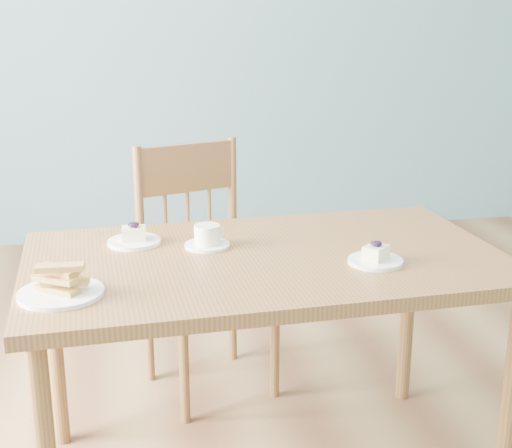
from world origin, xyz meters
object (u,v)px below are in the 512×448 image
dining_table (265,279)px  biscotti_plate (60,286)px  coffee_cup (207,237)px  cheesecake_plate_near (376,257)px  dining_chair (204,268)px  cheesecake_plate_far (134,238)px

dining_table → biscotti_plate: 0.59m
biscotti_plate → coffee_cup: bearing=37.4°
dining_table → cheesecake_plate_near: bearing=-25.6°
dining_chair → biscotti_plate: dining_chair is taller
cheesecake_plate_far → coffee_cup: size_ratio=1.19×
cheesecake_plate_far → dining_table: bearing=-26.4°
dining_chair → cheesecake_plate_far: bearing=-139.3°
biscotti_plate → dining_chair: bearing=60.9°
dining_table → cheesecake_plate_far: 0.41m
cheesecake_plate_near → cheesecake_plate_far: (-0.64, 0.30, 0.00)m
cheesecake_plate_near → biscotti_plate: size_ratio=0.72×
cheesecake_plate_far → coffee_cup: (0.21, -0.07, 0.01)m
dining_chair → cheesecake_plate_far: 0.55m
dining_chair → cheesecake_plate_near: 0.85m
cheesecake_plate_near → cheesecake_plate_far: size_ratio=0.96×
coffee_cup → biscotti_plate: biscotti_plate is taller
dining_chair → biscotti_plate: size_ratio=4.43×
dining_chair → cheesecake_plate_far: size_ratio=5.89×
dining_table → biscotti_plate: (-0.54, -0.19, 0.10)m
dining_table → cheesecake_plate_far: (-0.36, 0.18, 0.09)m
dining_table → cheesecake_plate_near: cheesecake_plate_near is taller
cheesecake_plate_far → coffee_cup: same height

